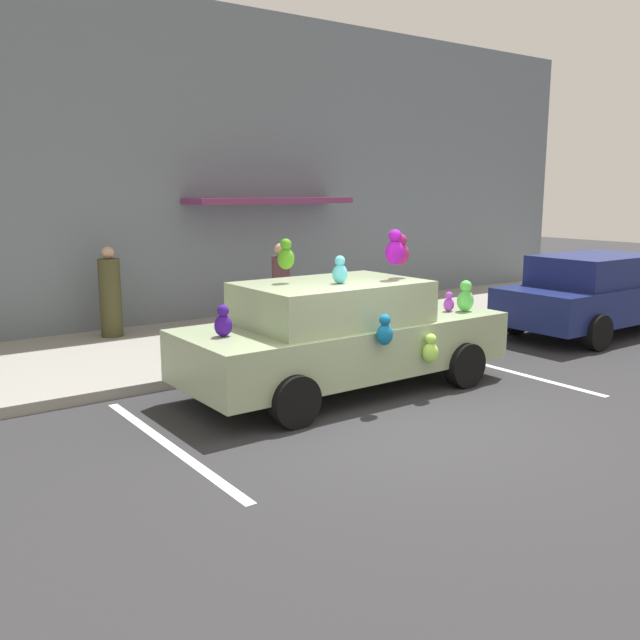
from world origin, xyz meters
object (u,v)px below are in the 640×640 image
(pedestrian_near_shopfront, at_px, (110,296))
(parked_sedan_behind, at_px, (598,293))
(plush_covered_car, at_px, (342,333))
(teddy_bear_on_sidewalk, at_px, (213,345))
(pedestrian_by_lamp, at_px, (281,294))

(pedestrian_near_shopfront, bearing_deg, parked_sedan_behind, -29.69)
(plush_covered_car, distance_m, teddy_bear_on_sidewalk, 2.21)
(teddy_bear_on_sidewalk, relative_size, pedestrian_near_shopfront, 0.36)
(plush_covered_car, height_order, teddy_bear_on_sidewalk, plush_covered_car)
(teddy_bear_on_sidewalk, bearing_deg, pedestrian_near_shopfront, 101.56)
(pedestrian_near_shopfront, bearing_deg, teddy_bear_on_sidewalk, -78.44)
(plush_covered_car, xyz_separation_m, parked_sedan_behind, (6.41, 0.18, -0.02))
(teddy_bear_on_sidewalk, xyz_separation_m, pedestrian_near_shopfront, (-0.58, 2.84, 0.47))
(parked_sedan_behind, xyz_separation_m, pedestrian_by_lamp, (-5.62, 2.62, 0.16))
(plush_covered_car, height_order, pedestrian_near_shopfront, plush_covered_car)
(pedestrian_near_shopfront, height_order, pedestrian_by_lamp, pedestrian_by_lamp)
(teddy_bear_on_sidewalk, bearing_deg, plush_covered_car, -61.58)
(teddy_bear_on_sidewalk, distance_m, pedestrian_by_lamp, 2.09)
(parked_sedan_behind, distance_m, pedestrian_by_lamp, 6.20)
(plush_covered_car, height_order, parked_sedan_behind, plush_covered_car)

